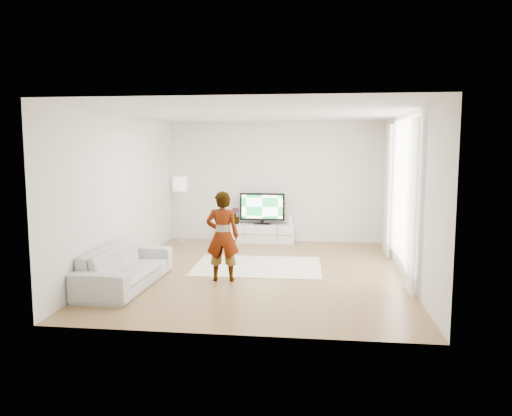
# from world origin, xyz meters

# --- Properties ---
(floor) EXTENTS (6.00, 6.00, 0.00)m
(floor) POSITION_xyz_m (0.00, 0.00, 0.00)
(floor) COLOR #A77D4B
(floor) RESTS_ON ground
(ceiling) EXTENTS (6.00, 6.00, 0.00)m
(ceiling) POSITION_xyz_m (0.00, 0.00, 2.80)
(ceiling) COLOR white
(ceiling) RESTS_ON wall_back
(wall_left) EXTENTS (0.02, 6.00, 2.80)m
(wall_left) POSITION_xyz_m (-2.50, 0.00, 1.40)
(wall_left) COLOR silver
(wall_left) RESTS_ON floor
(wall_right) EXTENTS (0.02, 6.00, 2.80)m
(wall_right) POSITION_xyz_m (2.50, 0.00, 1.40)
(wall_right) COLOR silver
(wall_right) RESTS_ON floor
(wall_back) EXTENTS (5.00, 0.02, 2.80)m
(wall_back) POSITION_xyz_m (0.00, 3.00, 1.40)
(wall_back) COLOR silver
(wall_back) RESTS_ON floor
(wall_front) EXTENTS (5.00, 0.02, 2.80)m
(wall_front) POSITION_xyz_m (0.00, -3.00, 1.40)
(wall_front) COLOR silver
(wall_front) RESTS_ON floor
(window) EXTENTS (0.01, 2.60, 2.50)m
(window) POSITION_xyz_m (2.48, 0.30, 1.45)
(window) COLOR white
(window) RESTS_ON wall_right
(curtain_near) EXTENTS (0.04, 0.70, 2.60)m
(curtain_near) POSITION_xyz_m (2.40, -1.00, 1.35)
(curtain_near) COLOR white
(curtain_near) RESTS_ON floor
(curtain_far) EXTENTS (0.04, 0.70, 2.60)m
(curtain_far) POSITION_xyz_m (2.40, 1.60, 1.35)
(curtain_far) COLOR white
(curtain_far) RESTS_ON floor
(media_console) EXTENTS (1.50, 0.43, 0.42)m
(media_console) POSITION_xyz_m (-0.27, 2.76, 0.21)
(media_console) COLOR white
(media_console) RESTS_ON floor
(television) EXTENTS (1.04, 0.20, 0.73)m
(television) POSITION_xyz_m (-0.27, 2.79, 0.82)
(television) COLOR black
(television) RESTS_ON media_console
(game_console) EXTENTS (0.07, 0.18, 0.23)m
(game_console) POSITION_xyz_m (0.39, 2.76, 0.54)
(game_console) COLOR white
(game_console) RESTS_ON media_console
(potted_plant) EXTENTS (0.26, 0.26, 0.38)m
(potted_plant) POSITION_xyz_m (-0.91, 2.77, 0.61)
(potted_plant) COLOR #3F7238
(potted_plant) RESTS_ON media_console
(rug) EXTENTS (2.39, 1.75, 0.01)m
(rug) POSITION_xyz_m (-0.09, 0.41, 0.01)
(rug) COLOR #F0E4CC
(rug) RESTS_ON floor
(player) EXTENTS (0.57, 0.39, 1.49)m
(player) POSITION_xyz_m (-0.55, -0.66, 0.76)
(player) COLOR #334772
(player) RESTS_ON rug
(sofa) EXTENTS (0.90, 2.19, 0.63)m
(sofa) POSITION_xyz_m (-2.03, -1.13, 0.32)
(sofa) COLOR #ACACA8
(sofa) RESTS_ON floor
(floor_lamp) EXTENTS (0.34, 0.34, 1.51)m
(floor_lamp) POSITION_xyz_m (-2.20, 2.70, 1.28)
(floor_lamp) COLOR silver
(floor_lamp) RESTS_ON floor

